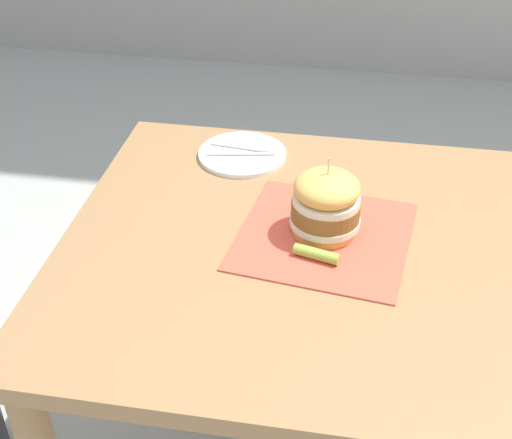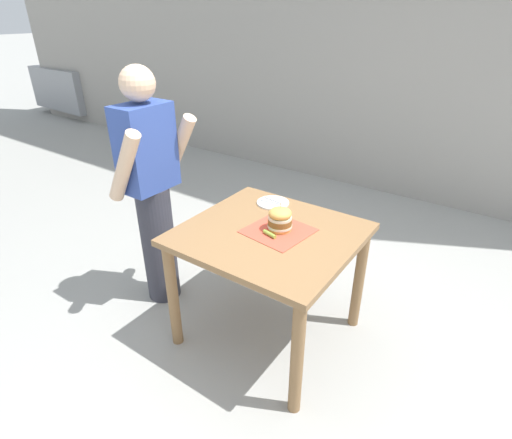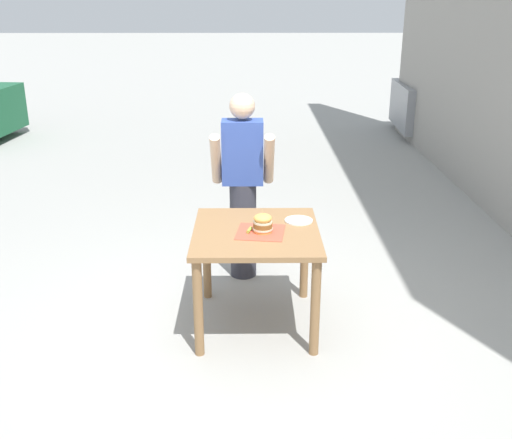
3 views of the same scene
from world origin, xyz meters
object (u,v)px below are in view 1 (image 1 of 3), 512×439
Objects in this scene: sandwich at (326,203)px; side_plate_with_forks at (242,154)px; pickle_spear at (316,254)px; patio_table at (301,291)px.

side_plate_with_forks is at bearing 38.91° from sandwich.
pickle_spear is 0.43× the size of side_plate_with_forks.
pickle_spear is at bearing -149.90° from side_plate_with_forks.
side_plate_with_forks is (0.39, 0.23, -0.01)m from pickle_spear.
sandwich is 1.89× the size of pickle_spear.
sandwich is 0.38m from side_plate_with_forks.
pickle_spear is at bearing -147.78° from patio_table.
pickle_spear is at bearing 176.04° from sandwich.
patio_table is 0.16m from pickle_spear.
patio_table is 10.73× the size of pickle_spear.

